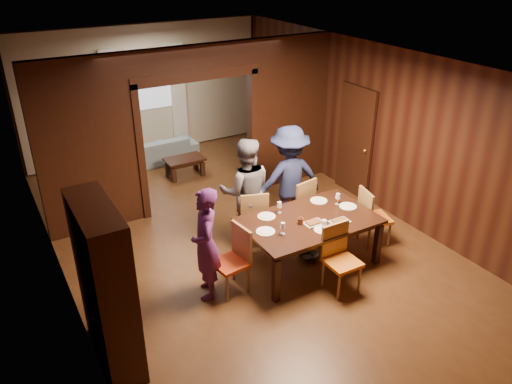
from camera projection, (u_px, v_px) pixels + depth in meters
floor at (243, 240)px, 8.23m from camera, size 9.00×9.00×0.00m
ceiling at (240, 62)px, 6.93m from camera, size 5.50×9.00×0.02m
room_walls at (192, 121)px, 9.02m from camera, size 5.52×9.01×2.90m
person_purple at (206, 244)px, 6.62m from camera, size 0.56×0.68×1.61m
person_grey at (246, 192)px, 7.85m from camera, size 1.05×0.95×1.77m
person_navy at (289, 178)px, 8.25m from camera, size 1.25×0.83×1.80m
sofa at (154, 151)px, 11.02m from camera, size 1.92×0.79×0.55m
serving_bowl at (310, 213)px, 7.41m from camera, size 0.30×0.30×0.07m
dining_table at (308, 241)px, 7.48m from camera, size 1.96×1.22×0.76m
coffee_table at (185, 167)px, 10.41m from camera, size 0.80×0.50×0.40m
chair_left at (230, 261)px, 6.82m from camera, size 0.49×0.49×0.97m
chair_right at (375, 217)px, 7.94m from camera, size 0.53×0.53×0.97m
chair_far_l at (252, 216)px, 7.95m from camera, size 0.56×0.56×0.97m
chair_far_r at (297, 204)px, 8.33m from camera, size 0.51×0.51×0.97m
chair_near at (342, 260)px, 6.84m from camera, size 0.44×0.44×0.97m
hutch at (106, 287)px, 5.49m from camera, size 0.40×1.20×2.00m
door_right at (355, 142)px, 9.36m from camera, size 0.06×0.90×2.10m
window_far at (144, 80)px, 10.91m from camera, size 1.20×0.03×1.30m
curtain_left at (113, 106)px, 10.74m from camera, size 0.35×0.06×2.40m
curtain_right at (178, 96)px, 11.41m from camera, size 0.35×0.06×2.40m
plate_left at (266, 231)px, 6.99m from camera, size 0.27×0.27×0.01m
plate_far_l at (267, 216)px, 7.37m from camera, size 0.27×0.27×0.01m
plate_far_r at (319, 201)px, 7.83m from camera, size 0.27×0.27×0.01m
plate_right at (348, 206)px, 7.66m from camera, size 0.27×0.27×0.01m
plate_near at (323, 230)px, 7.03m from camera, size 0.27×0.27×0.01m
platter_a at (314, 223)px, 7.18m from camera, size 0.30×0.20×0.04m
platter_b at (340, 221)px, 7.22m from camera, size 0.30×0.20×0.04m
wineglass_left at (283, 228)px, 6.90m from camera, size 0.08×0.08×0.18m
wineglass_far at (279, 207)px, 7.45m from camera, size 0.08×0.08×0.18m
wineglass_right at (338, 199)px, 7.70m from camera, size 0.08×0.08×0.18m
tumbler at (324, 224)px, 7.03m from camera, size 0.07×0.07×0.14m
condiment_jar at (301, 220)px, 7.17m from camera, size 0.08×0.08×0.11m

